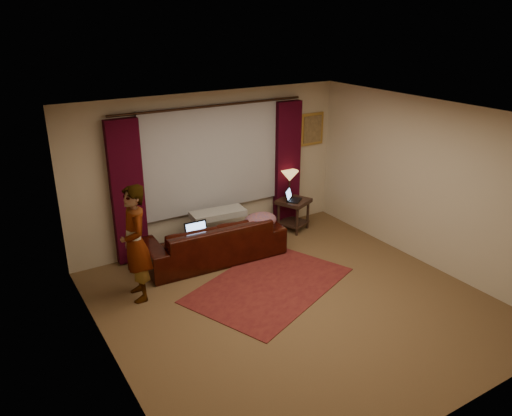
{
  "coord_description": "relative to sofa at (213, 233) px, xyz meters",
  "views": [
    {
      "loc": [
        -3.59,
        -4.83,
        3.77
      ],
      "look_at": [
        0.1,
        1.2,
        1.0
      ],
      "focal_mm": 35.0,
      "sensor_mm": 36.0,
      "label": 1
    }
  ],
  "objects": [
    {
      "name": "throw_blanket",
      "position": [
        0.2,
        0.2,
        0.47
      ],
      "size": [
        0.93,
        0.45,
        0.11
      ],
      "primitive_type": "cube",
      "rotation": [
        0.0,
        0.0,
        -0.09
      ],
      "color": "gray",
      "rests_on": "sofa"
    },
    {
      "name": "area_rug",
      "position": [
        0.31,
        -1.2,
        -0.46
      ],
      "size": [
        2.78,
        2.35,
        0.01
      ],
      "primitive_type": "cube",
      "rotation": [
        0.0,
        0.0,
        0.39
      ],
      "color": "maroon",
      "rests_on": "floor"
    },
    {
      "name": "wall_front",
      "position": [
        0.35,
        -4.3,
        0.84
      ],
      "size": [
        5.0,
        0.02,
        2.6
      ],
      "primitive_type": "cube",
      "color": "#C1B297",
      "rests_on": "ground"
    },
    {
      "name": "sheer_curtain",
      "position": [
        0.35,
        0.64,
        1.04
      ],
      "size": [
        2.5,
        0.05,
        1.8
      ],
      "primitive_type": "cube",
      "color": "#A3A3AB",
      "rests_on": "wall_back"
    },
    {
      "name": "floor",
      "position": [
        0.35,
        -1.8,
        -0.47
      ],
      "size": [
        5.0,
        5.0,
        0.01
      ],
      "primitive_type": "cube",
      "color": "brown",
      "rests_on": "ground"
    },
    {
      "name": "laptop_table",
      "position": [
        1.78,
        0.25,
        0.24
      ],
      "size": [
        0.44,
        0.44,
        0.22
      ],
      "primitive_type": null,
      "rotation": [
        0.0,
        0.0,
        0.69
      ],
      "color": "black",
      "rests_on": "end_table"
    },
    {
      "name": "drape_left",
      "position": [
        -1.15,
        0.59,
        0.72
      ],
      "size": [
        0.5,
        0.14,
        2.3
      ],
      "primitive_type": "cube",
      "color": "#340312",
      "rests_on": "floor"
    },
    {
      "name": "person",
      "position": [
        -1.43,
        -0.51,
        0.37
      ],
      "size": [
        0.53,
        0.53,
        1.67
      ],
      "primitive_type": "imported",
      "rotation": [
        0.0,
        0.0,
        -1.65
      ],
      "color": "gray",
      "rests_on": "floor"
    },
    {
      "name": "curtain_rod",
      "position": [
        0.35,
        0.59,
        1.92
      ],
      "size": [
        0.04,
        0.04,
        3.4
      ],
      "primitive_type": "cylinder",
      "color": "black",
      "rests_on": "wall_back"
    },
    {
      "name": "tiffany_lamp",
      "position": [
        1.8,
        0.43,
        0.38
      ],
      "size": [
        0.44,
        0.44,
        0.51
      ],
      "primitive_type": null,
      "rotation": [
        0.0,
        0.0,
        0.57
      ],
      "color": "#A58B4F",
      "rests_on": "end_table"
    },
    {
      "name": "sofa",
      "position": [
        0.0,
        0.0,
        0.0
      ],
      "size": [
        2.33,
        1.1,
        0.92
      ],
      "primitive_type": "imported",
      "rotation": [
        0.0,
        0.0,
        3.09
      ],
      "color": "black",
      "rests_on": "floor"
    },
    {
      "name": "ceiling",
      "position": [
        0.35,
        -1.8,
        2.14
      ],
      "size": [
        5.0,
        5.0,
        0.02
      ],
      "primitive_type": "cube",
      "color": "silver",
      "rests_on": "ground"
    },
    {
      "name": "drape_right",
      "position": [
        1.85,
        0.59,
        0.72
      ],
      "size": [
        0.5,
        0.14,
        2.3
      ],
      "primitive_type": "cube",
      "color": "#340312",
      "rests_on": "floor"
    },
    {
      "name": "end_table",
      "position": [
        1.8,
        0.29,
        -0.17
      ],
      "size": [
        0.67,
        0.67,
        0.59
      ],
      "primitive_type": "cube",
      "rotation": [
        0.0,
        0.0,
        0.41
      ],
      "color": "black",
      "rests_on": "floor"
    },
    {
      "name": "wall_right",
      "position": [
        2.85,
        -1.8,
        0.84
      ],
      "size": [
        0.02,
        5.0,
        2.6
      ],
      "primitive_type": "cube",
      "color": "#C1B297",
      "rests_on": "ground"
    },
    {
      "name": "picture_frame",
      "position": [
        2.45,
        0.67,
        1.29
      ],
      "size": [
        0.5,
        0.04,
        0.6
      ],
      "primitive_type": "cube",
      "color": "#BE933F",
      "rests_on": "wall_back"
    },
    {
      "name": "clothing_pile",
      "position": [
        0.77,
        -0.22,
        0.12
      ],
      "size": [
        0.64,
        0.54,
        0.24
      ],
      "primitive_type": "ellipsoid",
      "rotation": [
        0.0,
        0.0,
        -0.21
      ],
      "color": "#784A59",
      "rests_on": "sofa"
    },
    {
      "name": "laptop_sofa",
      "position": [
        -0.31,
        -0.16,
        0.13
      ],
      "size": [
        0.38,
        0.41,
        0.27
      ],
      "primitive_type": null,
      "rotation": [
        0.0,
        0.0,
        -0.04
      ],
      "color": "black",
      "rests_on": "sofa"
    },
    {
      "name": "wall_left",
      "position": [
        -2.15,
        -1.8,
        0.84
      ],
      "size": [
        0.02,
        5.0,
        2.6
      ],
      "primitive_type": "cube",
      "color": "#C1B297",
      "rests_on": "ground"
    },
    {
      "name": "wall_back",
      "position": [
        0.35,
        0.7,
        0.84
      ],
      "size": [
        5.0,
        0.02,
        2.6
      ],
      "primitive_type": "cube",
      "color": "#C1B297",
      "rests_on": "ground"
    }
  ]
}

